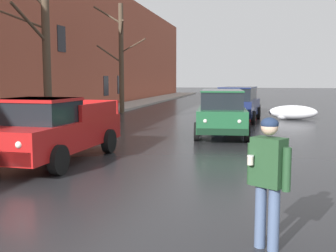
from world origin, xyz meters
name	(u,v)px	position (x,y,z in m)	size (l,w,h in m)	color
left_sidewalk_slab	(75,116)	(-6.79, 18.00, 0.07)	(2.87, 80.00, 0.15)	gray
brick_townhouse_facade	(41,32)	(-8.72, 18.01, 4.94)	(0.63, 80.00, 9.89)	#9E4C38
snow_bank_near_corner_left	(74,120)	(-5.00, 13.99, 0.27)	(2.12, 1.36, 0.63)	white
snow_bank_along_left_kerb	(292,113)	(5.47, 19.52, 0.38)	(2.62, 1.15, 0.79)	white
bare_tree_second_along_sidewalk	(44,49)	(-5.14, 11.62, 3.46)	(2.16, 2.07, 6.72)	#4C3D2D
bare_tree_mid_block	(121,56)	(-5.11, 21.47, 3.69)	(3.56, 1.37, 7.01)	#4C3D2D
pickup_truck_red_approaching_near_lane	(52,129)	(-1.95, 6.01, 0.88)	(2.34, 5.20, 1.76)	red
suv_green_parked_kerbside_close	(222,111)	(2.15, 12.12, 0.99)	(2.31, 4.92, 1.82)	#1E5633
suv_darkblue_parked_kerbside_mid	(238,103)	(2.55, 18.03, 0.99)	(2.42, 4.68, 1.82)	navy
sedan_red_parked_far_down_block	(244,101)	(2.68, 24.34, 0.75)	(2.19, 4.42, 1.42)	red
sedan_grey_queued_behind_truck	(242,96)	(2.35, 31.59, 0.75)	(2.02, 3.91, 1.42)	slate
sedan_white_at_far_intersection	(245,94)	(2.41, 37.20, 0.75)	(2.17, 4.34, 1.42)	silver
pedestrian_with_coffee	(268,173)	(3.63, 1.20, 1.04)	(0.59, 0.44, 1.76)	slate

